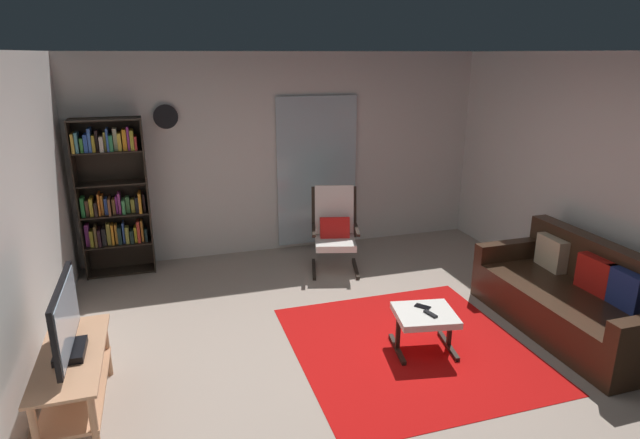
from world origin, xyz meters
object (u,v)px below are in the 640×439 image
at_px(tv_stand, 75,375).
at_px(television, 66,322).
at_px(tv_remote, 431,314).
at_px(lounge_armchair, 335,227).
at_px(wall_clock, 166,117).
at_px(ottoman, 425,319).
at_px(cell_phone, 423,307).
at_px(bookshelf_near_tv, 112,193).
at_px(leather_sofa, 575,300).

distance_m(tv_stand, television, 0.44).
relative_size(tv_stand, tv_remote, 7.89).
height_order(lounge_armchair, tv_remote, lounge_armchair).
height_order(lounge_armchair, wall_clock, wall_clock).
xyz_separation_m(tv_stand, tv_remote, (2.89, 0.02, 0.04)).
distance_m(ottoman, cell_phone, 0.12).
relative_size(bookshelf_near_tv, ottoman, 3.14).
xyz_separation_m(lounge_armchair, tv_remote, (0.17, -2.13, -0.15)).
relative_size(leather_sofa, lounge_armchair, 1.91).
bearing_deg(wall_clock, ottoman, -55.00).
height_order(leather_sofa, cell_phone, leather_sofa).
bearing_deg(tv_stand, television, -80.14).
distance_m(television, bookshelf_near_tv, 2.83).
relative_size(bookshelf_near_tv, wall_clock, 6.48).
height_order(ottoman, wall_clock, wall_clock).
bearing_deg(ottoman, leather_sofa, -2.91).
relative_size(television, cell_phone, 6.28).
bearing_deg(lounge_armchair, cell_phone, -84.95).
bearing_deg(cell_phone, lounge_armchair, 54.91).
relative_size(leather_sofa, tv_remote, 13.53).
bearing_deg(television, leather_sofa, 0.18).
height_order(leather_sofa, tv_remote, leather_sofa).
height_order(cell_phone, wall_clock, wall_clock).
height_order(tv_stand, ottoman, tv_stand).
relative_size(television, lounge_armchair, 0.86).
height_order(television, ottoman, television).
distance_m(leather_sofa, tv_remote, 1.56).
xyz_separation_m(leather_sofa, tv_remote, (-1.56, 0.02, 0.08)).
distance_m(tv_remote, wall_clock, 3.88).
height_order(tv_remote, wall_clock, wall_clock).
bearing_deg(lounge_armchair, wall_clock, 156.34).
bearing_deg(tv_remote, ottoman, 93.38).
distance_m(tv_stand, cell_phone, 2.89).
xyz_separation_m(television, leather_sofa, (4.44, 0.01, -0.48)).
relative_size(tv_stand, ottoman, 1.90).
bearing_deg(bookshelf_near_tv, lounge_armchair, -14.24).
distance_m(bookshelf_near_tv, wall_clock, 1.11).
bearing_deg(television, wall_clock, 74.30).
bearing_deg(television, ottoman, 1.87).
relative_size(bookshelf_near_tv, cell_phone, 13.41).
bearing_deg(tv_stand, tv_remote, 0.43).
bearing_deg(cell_phone, wall_clock, 86.05).
height_order(television, cell_phone, television).
bearing_deg(leather_sofa, tv_remote, 179.25).
bearing_deg(tv_stand, lounge_armchair, 38.41).
bearing_deg(tv_stand, cell_phone, 3.45).
relative_size(ottoman, cell_phone, 4.27).
relative_size(tv_stand, lounge_armchair, 1.11).
relative_size(tv_stand, wall_clock, 3.92).
bearing_deg(tv_stand, bookshelf_near_tv, 86.80).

